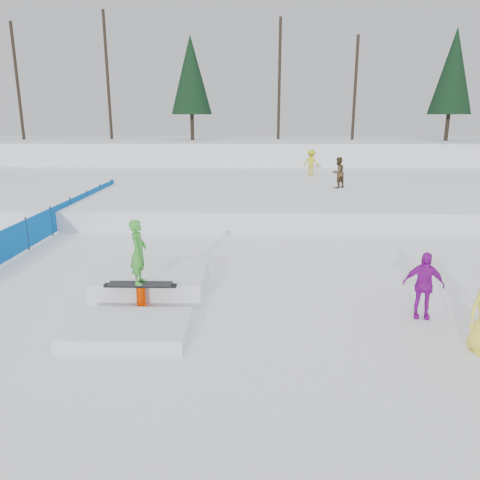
{
  "coord_description": "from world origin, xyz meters",
  "views": [
    {
      "loc": [
        0.8,
        -9.86,
        4.24
      ],
      "look_at": [
        0.5,
        2.0,
        1.1
      ],
      "focal_mm": 35.0,
      "sensor_mm": 36.0,
      "label": 1
    }
  ],
  "objects_px": {
    "safety_fence": "(51,221)",
    "spectator_purple": "(423,285)",
    "walker_ygreen": "(311,163)",
    "jib_rail_feature": "(147,290)",
    "walker_olive": "(338,173)"
  },
  "relations": [
    {
      "from": "jib_rail_feature",
      "to": "safety_fence",
      "type": "bearing_deg",
      "value": 127.93
    },
    {
      "from": "walker_olive",
      "to": "jib_rail_feature",
      "type": "distance_m",
      "value": 14.74
    },
    {
      "from": "walker_olive",
      "to": "jib_rail_feature",
      "type": "height_order",
      "value": "walker_olive"
    },
    {
      "from": "walker_ygreen",
      "to": "jib_rail_feature",
      "type": "height_order",
      "value": "walker_ygreen"
    },
    {
      "from": "walker_ygreen",
      "to": "jib_rail_feature",
      "type": "relative_size",
      "value": 0.35
    },
    {
      "from": "walker_olive",
      "to": "spectator_purple",
      "type": "relative_size",
      "value": 1.03
    },
    {
      "from": "safety_fence",
      "to": "walker_ygreen",
      "type": "distance_m",
      "value": 16.05
    },
    {
      "from": "walker_ygreen",
      "to": "spectator_purple",
      "type": "height_order",
      "value": "walker_ygreen"
    },
    {
      "from": "safety_fence",
      "to": "walker_olive",
      "type": "relative_size",
      "value": 10.58
    },
    {
      "from": "safety_fence",
      "to": "walker_ygreen",
      "type": "bearing_deg",
      "value": 47.38
    },
    {
      "from": "safety_fence",
      "to": "jib_rail_feature",
      "type": "distance_m",
      "value": 7.9
    },
    {
      "from": "walker_olive",
      "to": "spectator_purple",
      "type": "xyz_separation_m",
      "value": [
        -0.57,
        -13.75,
        -0.82
      ]
    },
    {
      "from": "walker_olive",
      "to": "jib_rail_feature",
      "type": "xyz_separation_m",
      "value": [
        -6.71,
        -13.07,
        -1.25
      ]
    },
    {
      "from": "safety_fence",
      "to": "spectator_purple",
      "type": "height_order",
      "value": "spectator_purple"
    },
    {
      "from": "walker_ygreen",
      "to": "jib_rail_feature",
      "type": "distance_m",
      "value": 19.03
    }
  ]
}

